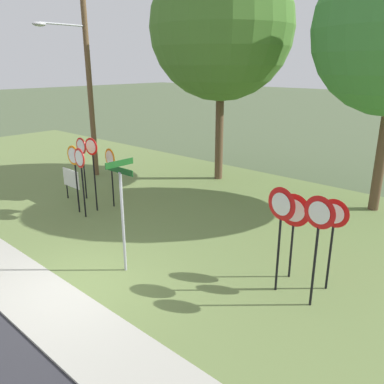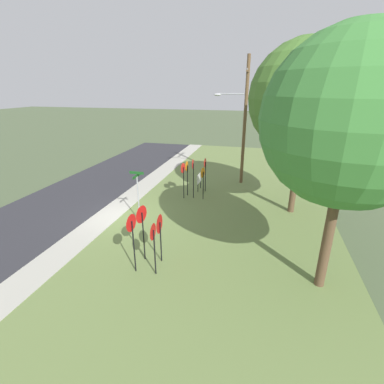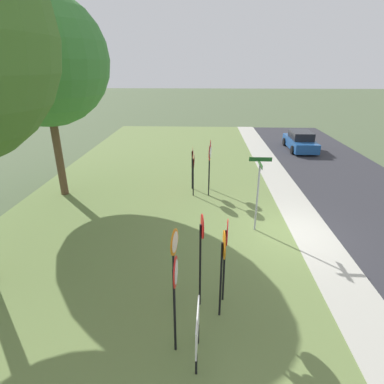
{
  "view_description": "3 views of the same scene",
  "coord_description": "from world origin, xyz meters",
  "px_view_note": "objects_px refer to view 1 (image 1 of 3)",
  "views": [
    {
      "loc": [
        7.48,
        -4.19,
        5.12
      ],
      "look_at": [
        0.54,
        3.57,
        1.7
      ],
      "focal_mm": 36.47,
      "sensor_mm": 36.0,
      "label": 1
    },
    {
      "loc": [
        13.22,
        7.76,
        7.17
      ],
      "look_at": [
        -1.56,
        3.95,
        1.39
      ],
      "focal_mm": 26.1,
      "sensor_mm": 36.0,
      "label": 2
    },
    {
      "loc": [
        -10.55,
        3.35,
        6.0
      ],
      "look_at": [
        0.02,
        3.8,
        1.66
      ],
      "focal_mm": 29.01,
      "sensor_mm": 36.0,
      "label": 3
    }
  ],
  "objects_px": {
    "stop_sign_near_left": "(82,155)",
    "stop_sign_far_center": "(111,165)",
    "yield_sign_far_right": "(318,226)",
    "notice_board": "(71,180)",
    "oak_tree_left": "(222,27)",
    "yield_sign_near_right": "(293,217)",
    "yield_sign_near_left": "(280,215)",
    "street_name_post": "(122,207)",
    "utility_pole": "(85,67)",
    "stop_sign_far_left": "(74,165)",
    "stop_sign_far_right": "(81,168)",
    "stop_sign_near_right": "(93,160)",
    "yield_sign_far_left": "(333,224)"
  },
  "relations": [
    {
      "from": "stop_sign_near_right",
      "to": "yield_sign_near_left",
      "type": "relative_size",
      "value": 1.05
    },
    {
      "from": "street_name_post",
      "to": "notice_board",
      "type": "distance_m",
      "value": 6.26
    },
    {
      "from": "stop_sign_far_left",
      "to": "stop_sign_near_left",
      "type": "bearing_deg",
      "value": 135.99
    },
    {
      "from": "stop_sign_near_left",
      "to": "stop_sign_near_right",
      "type": "xyz_separation_m",
      "value": [
        1.45,
        -0.51,
        0.14
      ]
    },
    {
      "from": "notice_board",
      "to": "oak_tree_left",
      "type": "height_order",
      "value": "oak_tree_left"
    },
    {
      "from": "stop_sign_far_left",
      "to": "utility_pole",
      "type": "distance_m",
      "value": 5.9
    },
    {
      "from": "street_name_post",
      "to": "yield_sign_near_right",
      "type": "bearing_deg",
      "value": 37.29
    },
    {
      "from": "stop_sign_near_right",
      "to": "stop_sign_far_right",
      "type": "distance_m",
      "value": 0.67
    },
    {
      "from": "stop_sign_near_right",
      "to": "oak_tree_left",
      "type": "relative_size",
      "value": 0.28
    },
    {
      "from": "stop_sign_far_center",
      "to": "oak_tree_left",
      "type": "relative_size",
      "value": 0.23
    },
    {
      "from": "stop_sign_near_right",
      "to": "yield_sign_far_left",
      "type": "relative_size",
      "value": 1.19
    },
    {
      "from": "stop_sign_near_left",
      "to": "notice_board",
      "type": "xyz_separation_m",
      "value": [
        -0.19,
        -0.46,
        -0.92
      ]
    },
    {
      "from": "stop_sign_near_left",
      "to": "notice_board",
      "type": "distance_m",
      "value": 1.05
    },
    {
      "from": "street_name_post",
      "to": "stop_sign_far_center",
      "type": "bearing_deg",
      "value": 146.75
    },
    {
      "from": "stop_sign_far_left",
      "to": "street_name_post",
      "type": "bearing_deg",
      "value": -19.23
    },
    {
      "from": "stop_sign_far_center",
      "to": "yield_sign_near_left",
      "type": "distance_m",
      "value": 7.55
    },
    {
      "from": "stop_sign_far_left",
      "to": "utility_pole",
      "type": "height_order",
      "value": "utility_pole"
    },
    {
      "from": "stop_sign_far_right",
      "to": "yield_sign_near_left",
      "type": "distance_m",
      "value": 7.37
    },
    {
      "from": "stop_sign_far_left",
      "to": "yield_sign_near_right",
      "type": "height_order",
      "value": "stop_sign_far_left"
    },
    {
      "from": "stop_sign_near_left",
      "to": "stop_sign_far_left",
      "type": "xyz_separation_m",
      "value": [
        1.1,
        -1.03,
        0.01
      ]
    },
    {
      "from": "street_name_post",
      "to": "utility_pole",
      "type": "distance_m",
      "value": 10.09
    },
    {
      "from": "stop_sign_far_center",
      "to": "yield_sign_far_left",
      "type": "distance_m",
      "value": 8.35
    },
    {
      "from": "stop_sign_far_left",
      "to": "street_name_post",
      "type": "xyz_separation_m",
      "value": [
        4.54,
        -1.52,
        -0.02
      ]
    },
    {
      "from": "utility_pole",
      "to": "street_name_post",
      "type": "bearing_deg",
      "value": -29.84
    },
    {
      "from": "utility_pole",
      "to": "oak_tree_left",
      "type": "xyz_separation_m",
      "value": [
        4.78,
        3.6,
        1.57
      ]
    },
    {
      "from": "yield_sign_far_right",
      "to": "oak_tree_left",
      "type": "xyz_separation_m",
      "value": [
        -7.78,
        6.64,
        4.63
      ]
    },
    {
      "from": "stop_sign_far_center",
      "to": "yield_sign_far_right",
      "type": "bearing_deg",
      "value": 2.41
    },
    {
      "from": "stop_sign_near_left",
      "to": "stop_sign_far_center",
      "type": "bearing_deg",
      "value": 7.4
    },
    {
      "from": "stop_sign_far_right",
      "to": "yield_sign_near_left",
      "type": "height_order",
      "value": "yield_sign_near_left"
    },
    {
      "from": "stop_sign_far_right",
      "to": "utility_pole",
      "type": "relative_size",
      "value": 0.27
    },
    {
      "from": "stop_sign_near_left",
      "to": "stop_sign_far_left",
      "type": "height_order",
      "value": "stop_sign_near_left"
    },
    {
      "from": "stop_sign_near_right",
      "to": "street_name_post",
      "type": "xyz_separation_m",
      "value": [
        4.19,
        -2.04,
        -0.15
      ]
    },
    {
      "from": "stop_sign_far_center",
      "to": "oak_tree_left",
      "type": "xyz_separation_m",
      "value": [
        0.58,
        5.63,
        4.95
      ]
    },
    {
      "from": "yield_sign_near_left",
      "to": "stop_sign_far_center",
      "type": "bearing_deg",
      "value": -176.76
    },
    {
      "from": "stop_sign_far_left",
      "to": "stop_sign_far_center",
      "type": "relative_size",
      "value": 1.1
    },
    {
      "from": "stop_sign_far_center",
      "to": "notice_board",
      "type": "relative_size",
      "value": 1.77
    },
    {
      "from": "stop_sign_near_right",
      "to": "yield_sign_far_left",
      "type": "xyz_separation_m",
      "value": [
        8.43,
        0.55,
        -0.23
      ]
    },
    {
      "from": "stop_sign_far_right",
      "to": "street_name_post",
      "type": "xyz_separation_m",
      "value": [
        3.98,
        -1.41,
        -0.02
      ]
    },
    {
      "from": "yield_sign_near_right",
      "to": "yield_sign_near_left",
      "type": "bearing_deg",
      "value": -88.45
    },
    {
      "from": "stop_sign_far_center",
      "to": "yield_sign_far_right",
      "type": "height_order",
      "value": "yield_sign_far_right"
    },
    {
      "from": "stop_sign_near_left",
      "to": "oak_tree_left",
      "type": "height_order",
      "value": "oak_tree_left"
    },
    {
      "from": "stop_sign_far_left",
      "to": "stop_sign_far_right",
      "type": "distance_m",
      "value": 0.57
    },
    {
      "from": "yield_sign_near_left",
      "to": "notice_board",
      "type": "relative_size",
      "value": 2.04
    },
    {
      "from": "stop_sign_far_left",
      "to": "yield_sign_near_right",
      "type": "relative_size",
      "value": 1.11
    },
    {
      "from": "utility_pole",
      "to": "yield_sign_near_right",
      "type": "bearing_deg",
      "value": -11.02
    },
    {
      "from": "stop_sign_near_left",
      "to": "notice_board",
      "type": "height_order",
      "value": "stop_sign_near_left"
    },
    {
      "from": "stop_sign_near_left",
      "to": "stop_sign_near_right",
      "type": "relative_size",
      "value": 0.91
    },
    {
      "from": "yield_sign_near_left",
      "to": "yield_sign_far_left",
      "type": "relative_size",
      "value": 1.13
    },
    {
      "from": "yield_sign_near_left",
      "to": "notice_board",
      "type": "height_order",
      "value": "yield_sign_near_left"
    },
    {
      "from": "yield_sign_near_left",
      "to": "utility_pole",
      "type": "xyz_separation_m",
      "value": [
        -11.67,
        3.02,
        3.06
      ]
    }
  ]
}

